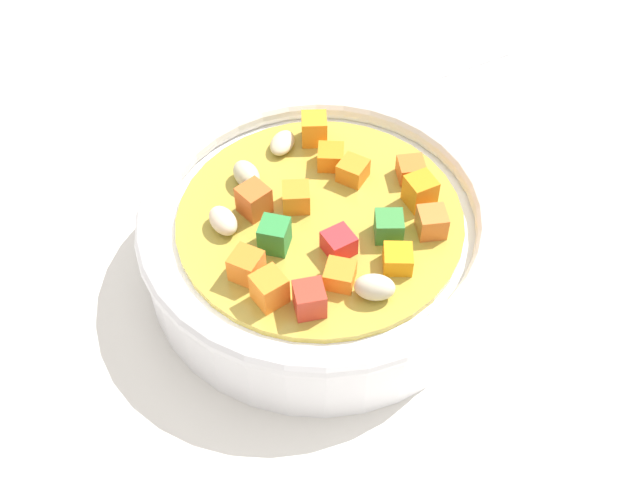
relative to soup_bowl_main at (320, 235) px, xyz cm
name	(u,v)px	position (x,y,z in cm)	size (l,w,h in cm)	color
ground_plane	(320,276)	(-0.01, -0.01, -3.79)	(140.00, 140.00, 2.00)	silver
soup_bowl_main	(320,235)	(0.00, 0.00, 0.00)	(19.94, 19.94, 6.05)	white
spoon	(338,106)	(-12.35, -6.27, -2.35)	(19.90, 12.53, 1.02)	silver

